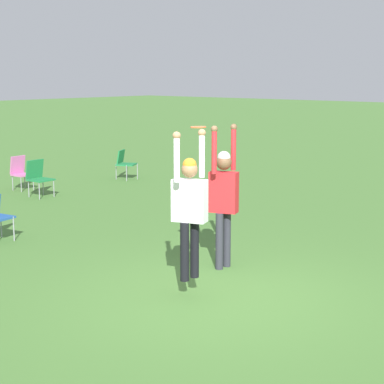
% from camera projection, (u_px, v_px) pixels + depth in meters
% --- Properties ---
extents(ground_plane, '(120.00, 120.00, 0.00)m').
position_uv_depth(ground_plane, '(218.00, 296.00, 8.81)').
color(ground_plane, '#477533').
extents(person_jumping, '(0.61, 0.50, 2.02)m').
position_uv_depth(person_jumping, '(190.00, 202.00, 8.53)').
color(person_jumping, black).
rests_on(person_jumping, ground_plane).
extents(person_defending, '(0.58, 0.47, 2.25)m').
position_uv_depth(person_defending, '(224.00, 192.00, 9.87)').
color(person_defending, '#2D2D38').
rests_on(person_defending, ground_plane).
extents(frisbee, '(0.22, 0.22, 0.02)m').
position_uv_depth(frisbee, '(198.00, 127.00, 8.96)').
color(frisbee, '#E04C23').
extents(camping_chair_1, '(0.48, 0.52, 0.89)m').
position_uv_depth(camping_chair_1, '(20.00, 170.00, 16.79)').
color(camping_chair_1, gray).
rests_on(camping_chair_1, ground_plane).
extents(camping_chair_3, '(0.55, 0.59, 0.92)m').
position_uv_depth(camping_chair_3, '(38.00, 175.00, 15.85)').
color(camping_chair_3, gray).
rests_on(camping_chair_3, ground_plane).
extents(camping_chair_5, '(0.69, 0.75, 0.84)m').
position_uv_depth(camping_chair_5, '(124.00, 162.00, 18.53)').
color(camping_chair_5, gray).
rests_on(camping_chair_5, ground_plane).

